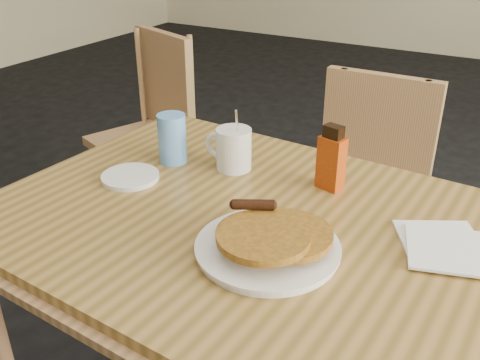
# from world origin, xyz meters

# --- Properties ---
(main_table) EXTENTS (1.34, 0.95, 0.75)m
(main_table) POSITION_xyz_m (0.01, 0.07, 0.71)
(main_table) COLOR olive
(main_table) RESTS_ON floor
(chair_main_far) EXTENTS (0.40, 0.40, 0.87)m
(chair_main_far) POSITION_xyz_m (0.00, 0.83, 0.52)
(chair_main_far) COLOR tan
(chair_main_far) RESTS_ON floor
(chair_wall_extra) EXTENTS (0.51, 0.52, 0.88)m
(chair_wall_extra) POSITION_xyz_m (-1.01, 0.96, 0.52)
(chair_wall_extra) COLOR tan
(chair_wall_extra) RESTS_ON floor
(pancake_plate) EXTENTS (0.28, 0.28, 0.08)m
(pancake_plate) POSITION_xyz_m (0.06, -0.03, 0.77)
(pancake_plate) COLOR white
(pancake_plate) RESTS_ON main_table
(coffee_mug) EXTENTS (0.13, 0.09, 0.17)m
(coffee_mug) POSITION_xyz_m (-0.20, 0.27, 0.81)
(coffee_mug) COLOR white
(coffee_mug) RESTS_ON main_table
(syrup_bottle) EXTENTS (0.07, 0.05, 0.16)m
(syrup_bottle) POSITION_xyz_m (0.06, 0.29, 0.82)
(syrup_bottle) COLOR maroon
(syrup_bottle) RESTS_ON main_table
(napkin_stack) EXTENTS (0.23, 0.24, 0.01)m
(napkin_stack) POSITION_xyz_m (0.35, 0.16, 0.76)
(napkin_stack) COLOR white
(napkin_stack) RESTS_ON main_table
(blue_tumbler) EXTENTS (0.09, 0.09, 0.13)m
(blue_tumbler) POSITION_xyz_m (-0.35, 0.22, 0.82)
(blue_tumbler) COLOR #5D97DA
(blue_tumbler) RESTS_ON main_table
(side_saucer) EXTENTS (0.16, 0.16, 0.01)m
(side_saucer) POSITION_xyz_m (-0.38, 0.09, 0.76)
(side_saucer) COLOR white
(side_saucer) RESTS_ON main_table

